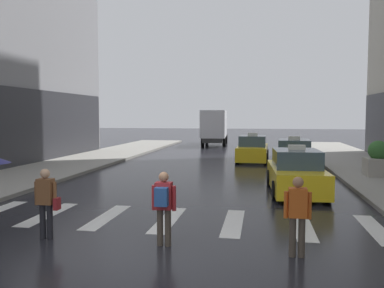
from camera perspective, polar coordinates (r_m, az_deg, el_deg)
The scene contains 10 objects.
ground_plane at distance 8.45m, azimuth -8.28°, elevation -15.88°, with size 160.00×160.00×0.00m, color black.
crosswalk_markings at distance 11.21m, azimuth -3.43°, elevation -10.77°, with size 11.30×2.80×0.01m.
taxi_lead at distance 15.29m, azimuth 14.70°, elevation -4.13°, with size 2.09×4.61×1.80m.
taxi_second at distance 21.63m, azimuth 14.42°, elevation -1.74°, with size 2.12×4.62×1.80m.
taxi_third at distance 25.25m, azimuth 8.70°, elevation -0.83°, with size 2.04×4.59×1.80m.
box_truck at distance 38.38m, azimuth 3.26°, elevation 2.57°, with size 2.57×7.63×3.35m.
pedestrian_with_backpack at distance 8.81m, azimuth -4.12°, elevation -8.42°, with size 0.55×0.43×1.65m.
pedestrian_with_handbag at distance 9.91m, azimuth -20.20°, elevation -7.47°, with size 0.60×0.24×1.65m.
pedestrian_plain_coat at distance 8.43m, azimuth 14.92°, elevation -9.35°, with size 0.55×0.24×1.65m.
planter_mid_block at distance 19.89m, azimuth 25.17°, elevation -2.08°, with size 1.10×1.10×1.60m.
Camera 1 is at (2.49, -7.54, 2.88)m, focal length 37.13 mm.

